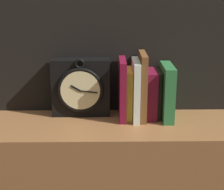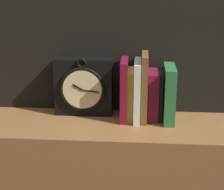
% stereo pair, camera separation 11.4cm
% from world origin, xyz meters
% --- Properties ---
extents(wall_back, '(6.00, 0.05, 2.60)m').
position_xyz_m(wall_back, '(0.00, 0.17, 1.30)').
color(wall_back, black).
rests_on(wall_back, ground_plane).
extents(clock, '(0.21, 0.08, 0.22)m').
position_xyz_m(clock, '(-0.11, 0.10, 1.01)').
color(clock, black).
rests_on(clock, bookshelf).
extents(book_slot0_maroon, '(0.02, 0.14, 0.22)m').
position_xyz_m(book_slot0_maroon, '(0.04, 0.07, 1.01)').
color(book_slot0_maroon, maroon).
rests_on(book_slot0_maroon, bookshelf).
extents(book_slot1_yellow, '(0.02, 0.12, 0.18)m').
position_xyz_m(book_slot1_yellow, '(0.06, 0.07, 0.99)').
color(book_slot1_yellow, yellow).
rests_on(book_slot1_yellow, bookshelf).
extents(book_slot2_white, '(0.02, 0.15, 0.22)m').
position_xyz_m(book_slot2_white, '(0.09, 0.06, 1.01)').
color(book_slot2_white, silver).
rests_on(book_slot2_white, bookshelf).
extents(book_slot3_brown, '(0.02, 0.14, 0.24)m').
position_xyz_m(book_slot3_brown, '(0.11, 0.06, 1.02)').
color(book_slot3_brown, brown).
rests_on(book_slot3_brown, bookshelf).
extents(book_slot4_maroon, '(0.04, 0.12, 0.17)m').
position_xyz_m(book_slot4_maroon, '(0.14, 0.07, 0.99)').
color(book_slot4_maroon, maroon).
rests_on(book_slot4_maroon, bookshelf).
extents(book_slot5_black, '(0.01, 0.11, 0.18)m').
position_xyz_m(book_slot5_black, '(0.17, 0.08, 0.99)').
color(book_slot5_black, black).
rests_on(book_slot5_black, bookshelf).
extents(book_slot6_green, '(0.04, 0.15, 0.20)m').
position_xyz_m(book_slot6_green, '(0.20, 0.06, 1.00)').
color(book_slot6_green, '#2A6D39').
rests_on(book_slot6_green, bookshelf).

